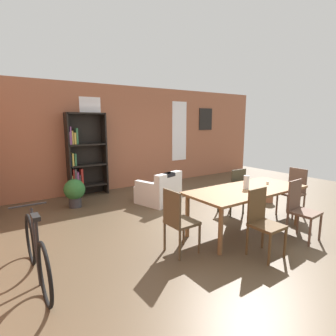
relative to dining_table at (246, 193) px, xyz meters
name	(u,v)px	position (x,y,z in m)	size (l,w,h in m)	color
ground_plane	(226,219)	(0.15, 0.58, -0.68)	(10.63, 10.63, 0.00)	brown
back_wall_brick	(139,137)	(0.15, 4.10, 0.75)	(9.18, 0.12, 2.85)	#A05F44
window_pane_0	(91,134)	(-1.28, 4.03, 0.89)	(0.55, 0.02, 1.86)	white
window_pane_1	(179,131)	(1.58, 4.03, 0.89)	(0.55, 0.02, 1.86)	white
dining_table	(246,193)	(0.00, 0.00, 0.00)	(2.17, 0.95, 0.75)	brown
vase_on_table	(246,182)	(-0.01, 0.00, 0.19)	(0.09, 0.09, 0.23)	silver
tealight_candle_0	(268,183)	(0.60, 0.01, 0.10)	(0.04, 0.04, 0.05)	silver
dining_chair_head_right	(294,190)	(1.46, 0.00, -0.16)	(0.42, 0.42, 0.95)	brown
dining_chair_far_right	(234,190)	(0.48, 0.70, -0.16)	(0.42, 0.42, 0.95)	#343124
dining_chair_near_left	(263,220)	(-0.49, -0.70, -0.16)	(0.40, 0.40, 0.95)	brown
dining_chair_head_left	(178,219)	(-1.46, 0.00, -0.16)	(0.41, 0.41, 0.95)	brown
dining_chair_near_right	(300,208)	(0.48, -0.70, -0.16)	(0.43, 0.43, 0.95)	brown
bookshelf_tall	(84,155)	(-1.56, 3.85, 0.36)	(0.97, 0.32, 2.10)	black
armchair_white	(159,191)	(-0.36, 2.19, -0.40)	(0.99, 0.99, 0.75)	silver
bicycle_second	(36,253)	(-3.24, 0.41, -0.33)	(0.44, 1.71, 0.89)	black
potted_plant_by_shelf	(269,192)	(1.81, 0.80, -0.44)	(0.29, 0.29, 0.43)	#9E6042
potted_plant_corner	(75,191)	(-2.07, 3.01, -0.32)	(0.46, 0.46, 0.63)	#333338
framed_picture	(206,119)	(2.69, 4.02, 1.28)	(0.56, 0.03, 0.72)	black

